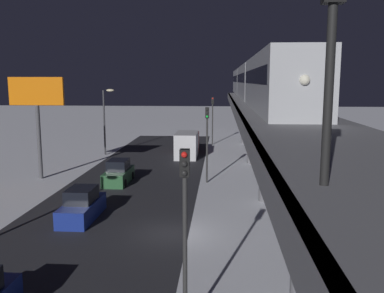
{
  "coord_description": "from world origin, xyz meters",
  "views": [
    {
      "loc": [
        -2.85,
        22.51,
        8.59
      ],
      "look_at": [
        -0.08,
        -16.94,
        2.34
      ],
      "focal_mm": 39.06,
      "sensor_mm": 36.0,
      "label": 1
    }
  ],
  "objects_px": {
    "rail_signal": "(332,27)",
    "traffic_light_mid": "(207,134)",
    "sedan_green": "(118,174)",
    "subway_train": "(254,81)",
    "box_truck": "(187,144)",
    "traffic_light_near": "(185,215)",
    "commercial_billboard": "(37,101)",
    "traffic_light_far": "(213,114)",
    "sedan_blue_2": "(82,206)"
  },
  "relations": [
    {
      "from": "rail_signal",
      "to": "traffic_light_mid",
      "type": "distance_m",
      "value": 28.03
    },
    {
      "from": "traffic_light_mid",
      "to": "sedan_green",
      "type": "bearing_deg",
      "value": 4.22
    },
    {
      "from": "subway_train",
      "to": "rail_signal",
      "type": "height_order",
      "value": "rail_signal"
    },
    {
      "from": "box_truck",
      "to": "traffic_light_mid",
      "type": "xyz_separation_m",
      "value": [
        -2.7,
        12.77,
        2.85
      ]
    },
    {
      "from": "traffic_light_near",
      "to": "traffic_light_mid",
      "type": "distance_m",
      "value": 21.47
    },
    {
      "from": "subway_train",
      "to": "rail_signal",
      "type": "bearing_deg",
      "value": 87.57
    },
    {
      "from": "rail_signal",
      "to": "traffic_light_near",
      "type": "height_order",
      "value": "rail_signal"
    },
    {
      "from": "sedan_green",
      "to": "box_truck",
      "type": "distance_m",
      "value": 14.18
    },
    {
      "from": "rail_signal",
      "to": "commercial_billboard",
      "type": "relative_size",
      "value": 0.45
    },
    {
      "from": "rail_signal",
      "to": "traffic_light_far",
      "type": "relative_size",
      "value": 0.62
    },
    {
      "from": "box_truck",
      "to": "traffic_light_mid",
      "type": "relative_size",
      "value": 1.16
    },
    {
      "from": "sedan_green",
      "to": "commercial_billboard",
      "type": "bearing_deg",
      "value": -7.84
    },
    {
      "from": "box_truck",
      "to": "traffic_light_far",
      "type": "relative_size",
      "value": 1.16
    },
    {
      "from": "rail_signal",
      "to": "box_truck",
      "type": "height_order",
      "value": "rail_signal"
    },
    {
      "from": "sedan_blue_2",
      "to": "commercial_billboard",
      "type": "xyz_separation_m",
      "value": [
        7.24,
        -10.42,
        6.03
      ]
    },
    {
      "from": "traffic_light_near",
      "to": "sedan_blue_2",
      "type": "bearing_deg",
      "value": -56.87
    },
    {
      "from": "commercial_billboard",
      "to": "box_truck",
      "type": "bearing_deg",
      "value": -134.31
    },
    {
      "from": "subway_train",
      "to": "sedan_green",
      "type": "distance_m",
      "value": 18.36
    },
    {
      "from": "sedan_green",
      "to": "traffic_light_far",
      "type": "bearing_deg",
      "value": -108.81
    },
    {
      "from": "rail_signal",
      "to": "sedan_blue_2",
      "type": "xyz_separation_m",
      "value": [
        10.5,
        -17.39,
        -8.68
      ]
    },
    {
      "from": "rail_signal",
      "to": "traffic_light_far",
      "type": "xyz_separation_m",
      "value": [
        3.0,
        -48.83,
        -5.28
      ]
    },
    {
      "from": "subway_train",
      "to": "traffic_light_mid",
      "type": "xyz_separation_m",
      "value": [
        4.63,
        10.85,
        -4.34
      ]
    },
    {
      "from": "subway_train",
      "to": "traffic_light_far",
      "type": "xyz_separation_m",
      "value": [
        4.63,
        -10.62,
        -4.34
      ]
    },
    {
      "from": "box_truck",
      "to": "traffic_light_near",
      "type": "bearing_deg",
      "value": 94.51
    },
    {
      "from": "subway_train",
      "to": "commercial_billboard",
      "type": "bearing_deg",
      "value": 28.25
    },
    {
      "from": "sedan_blue_2",
      "to": "traffic_light_mid",
      "type": "height_order",
      "value": "traffic_light_mid"
    },
    {
      "from": "subway_train",
      "to": "box_truck",
      "type": "relative_size",
      "value": 7.5
    },
    {
      "from": "traffic_light_far",
      "to": "box_truck",
      "type": "bearing_deg",
      "value": 72.75
    },
    {
      "from": "box_truck",
      "to": "rail_signal",
      "type": "bearing_deg",
      "value": 98.08
    },
    {
      "from": "traffic_light_far",
      "to": "commercial_billboard",
      "type": "xyz_separation_m",
      "value": [
        14.74,
        21.02,
        2.63
      ]
    },
    {
      "from": "subway_train",
      "to": "traffic_light_near",
      "type": "bearing_deg",
      "value": 81.85
    },
    {
      "from": "sedan_blue_2",
      "to": "commercial_billboard",
      "type": "relative_size",
      "value": 0.53
    },
    {
      "from": "traffic_light_mid",
      "to": "traffic_light_far",
      "type": "xyz_separation_m",
      "value": [
        0.0,
        -21.47,
        0.0
      ]
    },
    {
      "from": "box_truck",
      "to": "commercial_billboard",
      "type": "distance_m",
      "value": 18.08
    },
    {
      "from": "subway_train",
      "to": "traffic_light_far",
      "type": "relative_size",
      "value": 8.67
    },
    {
      "from": "rail_signal",
      "to": "sedan_blue_2",
      "type": "relative_size",
      "value": 0.85
    },
    {
      "from": "sedan_green",
      "to": "traffic_light_mid",
      "type": "bearing_deg",
      "value": -175.78
    },
    {
      "from": "sedan_green",
      "to": "subway_train",
      "type": "bearing_deg",
      "value": -136.77
    },
    {
      "from": "sedan_green",
      "to": "commercial_billboard",
      "type": "relative_size",
      "value": 0.51
    },
    {
      "from": "traffic_light_near",
      "to": "subway_train",
      "type": "bearing_deg",
      "value": -98.15
    },
    {
      "from": "sedan_blue_2",
      "to": "sedan_green",
      "type": "bearing_deg",
      "value": -90.0
    },
    {
      "from": "rail_signal",
      "to": "traffic_light_mid",
      "type": "xyz_separation_m",
      "value": [
        3.0,
        -27.36,
        -5.28
      ]
    },
    {
      "from": "rail_signal",
      "to": "traffic_light_near",
      "type": "distance_m",
      "value": 8.47
    },
    {
      "from": "box_truck",
      "to": "traffic_light_near",
      "type": "distance_m",
      "value": 34.46
    },
    {
      "from": "sedan_green",
      "to": "traffic_light_near",
      "type": "relative_size",
      "value": 0.71
    },
    {
      "from": "rail_signal",
      "to": "commercial_billboard",
      "type": "xyz_separation_m",
      "value": [
        17.74,
        -27.8,
        -2.65
      ]
    },
    {
      "from": "sedan_green",
      "to": "commercial_billboard",
      "type": "height_order",
      "value": "commercial_billboard"
    },
    {
      "from": "rail_signal",
      "to": "commercial_billboard",
      "type": "bearing_deg",
      "value": -57.47
    },
    {
      "from": "rail_signal",
      "to": "sedan_green",
      "type": "relative_size",
      "value": 0.88
    },
    {
      "from": "subway_train",
      "to": "traffic_light_near",
      "type": "height_order",
      "value": "subway_train"
    }
  ]
}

